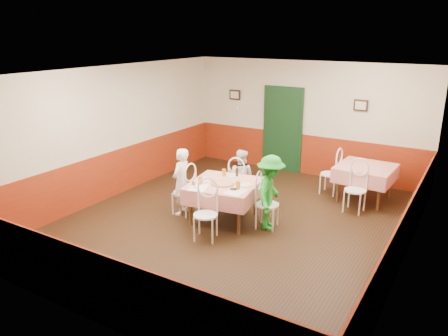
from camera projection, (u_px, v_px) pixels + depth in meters
The scene contains 39 objects.
floor at pixel (235, 222), 8.30m from camera, with size 7.00×7.00×0.00m, color black.
ceiling at pixel (237, 72), 7.45m from camera, with size 7.00×7.00×0.00m, color white.
back_wall at pixel (306, 119), 10.73m from camera, with size 6.00×0.10×2.80m, color beige.
front_wall at pixel (86, 220), 5.02m from camera, with size 6.00×0.10×2.80m, color beige.
left_wall at pixel (115, 132), 9.35m from camera, with size 0.10×7.00×2.80m, color beige.
right_wall at pixel (414, 179), 6.40m from camera, with size 0.10×7.00×2.80m, color beige.
wainscot_back at pixel (304, 154), 10.99m from camera, with size 6.00×0.03×1.00m, color maroon.
wainscot_front at pixel (94, 287), 5.30m from camera, with size 6.00×0.03×1.00m, color maroon.
wainscot_left at pixel (118, 172), 9.62m from camera, with size 0.03×7.00×1.00m, color maroon.
wainscot_right at pixel (405, 234), 6.68m from camera, with size 0.03×7.00×1.00m, color maroon.
door at pixel (282, 130), 11.09m from camera, with size 0.96×0.06×2.10m, color black.
picture_left at pixel (235, 95), 11.54m from camera, with size 0.32×0.03×0.26m, color black.
picture_right at pixel (361, 105), 9.92m from camera, with size 0.32×0.03×0.26m, color black.
thermostat at pixel (238, 108), 11.60m from camera, with size 0.10×0.03×0.10m, color white.
main_table at pixel (224, 202), 8.26m from camera, with size 1.22×1.22×0.77m, color red.
second_table at pixel (364, 183), 9.28m from camera, with size 1.12×1.12×0.77m, color red.
chair_left at pixel (184, 192), 8.55m from camera, with size 0.42×0.42×0.90m, color white, non-canonical shape.
chair_right at pixel (267, 205), 7.94m from camera, with size 0.42×0.42×0.90m, color white, non-canonical shape.
chair_far at pixel (239, 184), 8.99m from camera, with size 0.42×0.42×0.90m, color white, non-canonical shape.
chair_near at pixel (205, 215), 7.49m from camera, with size 0.42×0.42×0.90m, color white, non-canonical shape.
chair_second_a at pixel (330, 174), 9.62m from camera, with size 0.42×0.42×0.90m, color white, non-canonical shape.
chair_second_b at pixel (355, 190), 8.64m from camera, with size 0.42×0.42×0.90m, color white, non-canonical shape.
pizza at pixel (223, 183), 8.07m from camera, with size 0.41×0.41×0.03m, color #B74723.
plate_left at pixel (203, 180), 8.30m from camera, with size 0.25×0.25×0.01m, color white.
plate_right at pixel (245, 185), 8.02m from camera, with size 0.25×0.25×0.01m, color white.
plate_far at pixel (233, 176), 8.51m from camera, with size 0.25×0.25×0.01m, color white.
glass_a at pixel (200, 181), 8.05m from camera, with size 0.08×0.08×0.14m, color #BF7219.
glass_b at pixel (238, 185), 7.81m from camera, with size 0.08×0.08×0.14m, color #BF7219.
glass_c at pixel (224, 172), 8.53m from camera, with size 0.07×0.07×0.14m, color #BF7219.
beer_bottle at pixel (237, 172), 8.45m from camera, with size 0.06×0.06×0.21m, color #381C0A.
shaker_a at pixel (195, 185), 7.91m from camera, with size 0.04×0.04×0.09m, color silver.
shaker_b at pixel (195, 186), 7.84m from camera, with size 0.04×0.04×0.09m, color silver.
shaker_c at pixel (193, 183), 8.00m from camera, with size 0.04×0.04×0.09m, color #B23319.
menu_left at pixel (198, 188), 7.89m from camera, with size 0.30×0.40×0.00m, color white.
menu_right at pixel (236, 192), 7.69m from camera, with size 0.30×0.40×0.00m, color white.
wallet at pixel (234, 189), 7.79m from camera, with size 0.11×0.09×0.02m, color black.
diner_left at pixel (181, 182), 8.50m from camera, with size 0.48×0.32×1.33m, color gray.
diner_far at pixel (240, 177), 9.00m from camera, with size 0.57×0.44×1.17m, color gray.
diner_right at pixel (270, 193), 7.85m from camera, with size 0.89×0.51×1.38m, color gray.
Camera 1 is at (3.74, -6.62, 3.48)m, focal length 35.00 mm.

